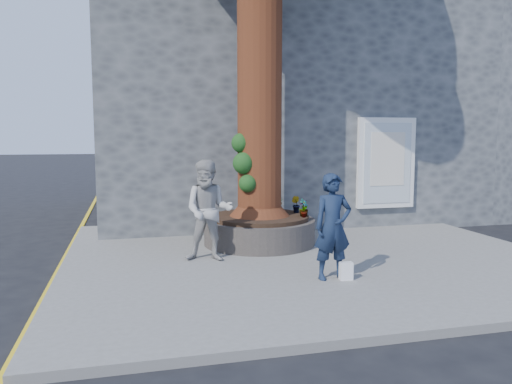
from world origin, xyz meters
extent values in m
plane|color=black|center=(0.00, 0.00, 0.00)|extent=(120.00, 120.00, 0.00)
cube|color=slate|center=(1.50, 1.00, 0.06)|extent=(9.00, 8.00, 0.12)
cube|color=yellow|center=(-3.05, 1.00, 0.00)|extent=(0.10, 30.00, 0.01)
cube|color=#45484A|center=(2.50, 7.20, 3.00)|extent=(10.00, 8.00, 6.00)
cube|color=black|center=(2.50, 7.20, 6.15)|extent=(10.30, 8.30, 0.30)
cube|color=white|center=(4.30, 3.14, 1.70)|extent=(1.50, 0.12, 2.20)
cube|color=silver|center=(4.30, 3.08, 1.70)|extent=(1.25, 0.04, 1.95)
cube|color=silver|center=(4.30, 3.06, 1.80)|extent=(0.90, 0.02, 1.30)
cube|color=#45484A|center=(10.50, 7.20, 3.00)|extent=(6.00, 8.00, 6.00)
cylinder|color=black|center=(0.80, 2.00, 0.38)|extent=(2.30, 2.30, 0.52)
cylinder|color=black|center=(0.80, 2.00, 0.68)|extent=(2.04, 2.04, 0.08)
cylinder|color=#461D11|center=(0.80, 2.00, 4.47)|extent=(0.90, 0.90, 7.50)
cone|color=#461D11|center=(0.80, 2.00, 1.07)|extent=(1.24, 1.24, 0.70)
sphere|color=#123612|center=(0.42, 1.80, 1.82)|extent=(0.44, 0.44, 0.44)
sphere|color=#123612|center=(0.48, 1.70, 1.42)|extent=(0.36, 0.36, 0.36)
sphere|color=#123612|center=(0.40, 1.92, 2.22)|extent=(0.40, 0.40, 0.40)
imported|color=#152139|center=(1.26, -0.77, 0.95)|extent=(0.61, 0.40, 1.67)
imported|color=#A9A6A2|center=(-0.44, 0.86, 1.03)|extent=(1.05, 0.92, 1.82)
cube|color=white|center=(1.45, -0.87, 0.26)|extent=(0.21, 0.13, 0.28)
imported|color=gray|center=(1.60, 1.52, 0.91)|extent=(0.24, 0.23, 0.38)
imported|color=gray|center=(1.65, 2.18, 0.90)|extent=(0.25, 0.26, 0.35)
imported|color=gray|center=(1.65, 1.66, 0.89)|extent=(0.26, 0.26, 0.34)
imported|color=gray|center=(1.47, 2.85, 0.88)|extent=(0.37, 0.38, 0.32)
camera|label=1|loc=(-1.78, -7.90, 2.37)|focal=35.00mm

